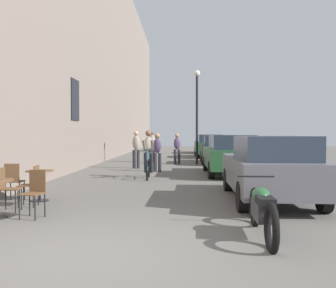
# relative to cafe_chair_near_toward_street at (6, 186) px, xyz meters

# --- Properties ---
(ground_plane) EXTENTS (88.00, 88.00, 0.00)m
(ground_plane) POSITION_rel_cafe_chair_near_toward_street_xyz_m (2.33, -2.66, -0.52)
(ground_plane) COLOR #5B5954
(building_facade_left) EXTENTS (0.54, 68.00, 13.85)m
(building_facade_left) POSITION_rel_cafe_chair_near_toward_street_xyz_m (-1.12, 11.34, 6.41)
(building_facade_left) COLOR gray
(building_facade_left) RESTS_ON ground_plane
(cafe_chair_near_toward_street) EXTENTS (0.40, 0.40, 0.89)m
(cafe_chair_near_toward_street) POSITION_rel_cafe_chair_near_toward_street_xyz_m (0.00, 0.00, 0.00)
(cafe_chair_near_toward_street) COLOR black
(cafe_chair_near_toward_street) RESTS_ON ground_plane
(cafe_chair_near_toward_wall) EXTENTS (0.45, 0.45, 0.89)m
(cafe_chair_near_toward_wall) POSITION_rel_cafe_chair_near_toward_street_xyz_m (0.78, -0.52, 0.00)
(cafe_chair_near_toward_wall) COLOR black
(cafe_chair_near_toward_wall) RESTS_ON ground_plane
(cafe_table_mid) EXTENTS (0.64, 0.64, 0.72)m
(cafe_table_mid) POSITION_rel_cafe_chair_near_toward_street_xyz_m (0.22, 1.21, 0.00)
(cafe_table_mid) COLOR black
(cafe_table_mid) RESTS_ON ground_plane
(cafe_chair_mid_toward_street) EXTENTS (0.40, 0.40, 0.89)m
(cafe_chair_mid_toward_street) POSITION_rel_cafe_chair_near_toward_street_xyz_m (-0.37, 1.13, 0.00)
(cafe_chair_mid_toward_street) COLOR black
(cafe_chair_mid_toward_street) RESTS_ON ground_plane
(cafe_chair_mid_toward_wall) EXTENTS (0.40, 0.40, 0.89)m
(cafe_chair_mid_toward_wall) POSITION_rel_cafe_chair_near_toward_street_xyz_m (0.30, 0.55, 0.00)
(cafe_chair_mid_toward_wall) COLOR black
(cafe_chair_mid_toward_wall) RESTS_ON ground_plane
(cyclist_on_bicycle) EXTENTS (0.52, 1.76, 1.74)m
(cyclist_on_bicycle) POSITION_rel_cafe_chair_near_toward_street_xyz_m (2.38, 5.84, 0.29)
(cyclist_on_bicycle) COLOR black
(cyclist_on_bicycle) RESTS_ON ground_plane
(pedestrian_near) EXTENTS (0.36, 0.27, 1.61)m
(pedestrian_near) POSITION_rel_cafe_chair_near_toward_street_xyz_m (2.56, 8.17, 0.39)
(pedestrian_near) COLOR #26262D
(pedestrian_near) RESTS_ON ground_plane
(pedestrian_mid) EXTENTS (0.38, 0.30, 1.72)m
(pedestrian_mid) POSITION_rel_cafe_chair_near_toward_street_xyz_m (1.49, 9.65, 0.45)
(pedestrian_mid) COLOR #26262D
(pedestrian_mid) RESTS_ON ground_plane
(pedestrian_far) EXTENTS (0.37, 0.28, 1.60)m
(pedestrian_far) POSITION_rel_cafe_chair_near_toward_street_xyz_m (3.34, 11.98, 0.38)
(pedestrian_far) COLOR #26262D
(pedestrian_far) RESTS_ON ground_plane
(pedestrian_furthest) EXTENTS (0.36, 0.27, 1.75)m
(pedestrian_furthest) POSITION_rel_cafe_chair_near_toward_street_xyz_m (1.93, 13.42, 0.47)
(pedestrian_furthest) COLOR #26262D
(pedestrian_furthest) RESTS_ON ground_plane
(street_lamp) EXTENTS (0.32, 0.32, 4.90)m
(street_lamp) POSITION_rel_cafe_chair_near_toward_street_xyz_m (4.38, 12.19, 2.59)
(street_lamp) COLOR black
(street_lamp) RESTS_ON ground_plane
(parked_car_nearest) EXTENTS (1.89, 4.34, 1.53)m
(parked_car_nearest) POSITION_rel_cafe_chair_near_toward_street_xyz_m (5.61, 1.40, 0.28)
(parked_car_nearest) COLOR #595960
(parked_car_nearest) RESTS_ON ground_plane
(parked_car_second) EXTENTS (1.83, 4.32, 1.54)m
(parked_car_second) POSITION_rel_cafe_chair_near_toward_street_xyz_m (5.42, 7.00, 0.28)
(parked_car_second) COLOR #23512D
(parked_car_second) RESTS_ON ground_plane
(parked_car_third) EXTENTS (1.89, 4.28, 1.50)m
(parked_car_third) POSITION_rel_cafe_chair_near_toward_street_xyz_m (5.53, 12.81, 0.26)
(parked_car_third) COLOR black
(parked_car_third) RESTS_ON ground_plane
(parked_car_fourth) EXTENTS (1.85, 4.35, 1.54)m
(parked_car_fourth) POSITION_rel_cafe_chair_near_toward_street_xyz_m (5.45, 18.02, 0.28)
(parked_car_fourth) COLOR #23512D
(parked_car_fourth) RESTS_ON ground_plane
(parked_car_fifth) EXTENTS (1.88, 4.34, 1.54)m
(parked_car_fifth) POSITION_rel_cafe_chair_near_toward_street_xyz_m (5.64, 23.76, 0.28)
(parked_car_fifth) COLOR black
(parked_car_fifth) RESTS_ON ground_plane
(parked_motorcycle) EXTENTS (0.62, 2.15, 0.92)m
(parked_motorcycle) POSITION_rel_cafe_chair_near_toward_street_xyz_m (4.79, -1.68, -0.11)
(parked_motorcycle) COLOR black
(parked_motorcycle) RESTS_ON ground_plane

